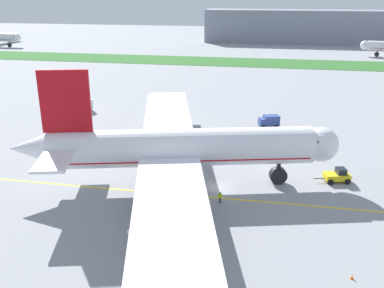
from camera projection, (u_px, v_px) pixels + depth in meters
name	position (u px, v px, depth m)	size (l,w,h in m)	color
ground_plane	(216.00, 188.00, 66.59)	(600.00, 600.00, 0.00)	gray
apron_taxi_line	(213.00, 197.00, 63.40)	(280.00, 0.36, 0.01)	yellow
grass_median_strip	(255.00, 63.00, 178.80)	(320.00, 24.00, 0.10)	#2D6628
airliner_foreground	(178.00, 149.00, 64.98)	(49.13, 77.42, 18.52)	white
pushback_tug	(337.00, 176.00, 68.34)	(5.84, 3.38, 2.28)	yellow
ground_crew_wingwalker_port	(220.00, 196.00, 61.51)	(0.60, 0.27, 1.70)	black
traffic_cone_near_nose	(352.00, 277.00, 45.55)	(0.36, 0.36, 0.58)	#F2590C
service_truck_baggage_loader	(83.00, 104.00, 108.42)	(5.46, 3.86, 2.90)	white
service_truck_catering_van	(269.00, 121.00, 95.15)	(4.90, 3.69, 2.68)	#33478C
terminal_building	(314.00, 27.00, 240.59)	(121.72, 20.00, 18.00)	gray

